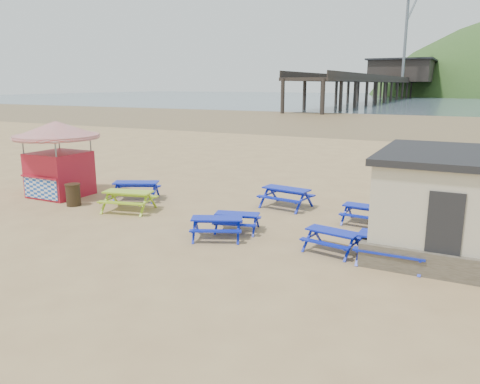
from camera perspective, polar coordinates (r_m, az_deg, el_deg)
The scene contains 14 objects.
ground at distance 18.15m, azimuth -6.10°, elevation -3.59°, with size 400.00×400.00×0.00m, color tan.
wet_sand at distance 70.44m, azimuth 18.90°, elevation 8.14°, with size 400.00×400.00×0.00m, color brown.
sea at distance 184.93m, azimuth 23.95°, elevation 10.34°, with size 400.00×400.00×0.00m, color #4B5E6B.
picnic_table_blue_a at distance 21.82m, azimuth -12.51°, elevation 0.15°, with size 2.48×2.30×0.83m.
picnic_table_blue_b at distance 20.10m, azimuth 5.65°, elevation -0.69°, with size 2.21×1.88×0.84m.
picnic_table_blue_c at distance 18.24m, azimuth 15.11°, elevation -2.72°, with size 1.79×1.48×0.71m.
picnic_table_blue_d at distance 16.83m, azimuth -0.34°, elevation -3.68°, with size 1.83×1.62×0.66m.
picnic_table_blue_e at distance 16.07m, azimuth -2.83°, elevation -4.38°, with size 2.14×1.97×0.72m.
picnic_table_blue_f at distance 14.58m, azimuth 18.08°, elevation -6.65°, with size 2.00×1.62×0.83m.
picnic_table_yellow at distance 19.98m, azimuth -13.42°, elevation -1.07°, with size 2.31×2.02×0.84m.
ice_cream_kiosk at distance 23.36m, azimuth -21.34°, elevation 4.88°, with size 3.97×3.97×3.52m.
litter_bin at distance 21.52m, azimuth -19.67°, elevation -0.30°, with size 0.66×0.66×0.96m.
pier at distance 194.79m, azimuth 18.83°, elevation 12.44°, with size 24.00×220.00×39.29m.
picnic_table_blue_g at distance 15.09m, azimuth 11.18°, elevation -5.87°, with size 1.84×1.59×0.69m.
Camera 1 is at (9.43, -14.62, 5.17)m, focal length 35.00 mm.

